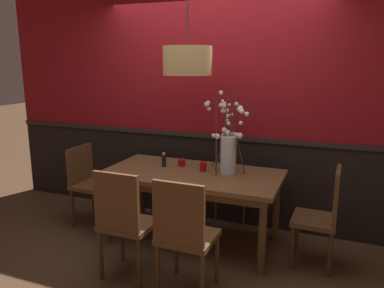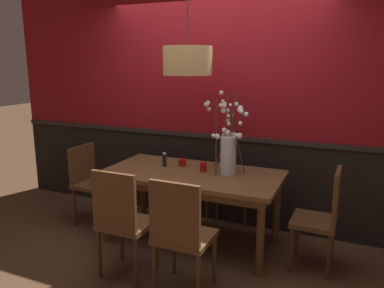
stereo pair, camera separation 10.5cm
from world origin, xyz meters
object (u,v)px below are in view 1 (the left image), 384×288
Objects in this scene: chair_head_east_end at (323,213)px; chair_far_side_left at (200,171)px; chair_near_side_right at (184,232)px; dining_table at (192,180)px; chair_far_side_right at (238,174)px; chair_head_west_end at (90,180)px; candle_holder_nearer_center at (182,162)px; chair_near_side_left at (124,219)px; condiment_bottle at (164,160)px; vase_with_blossoms at (228,148)px; candle_holder_nearer_edge at (203,167)px; pendant_lamp at (188,61)px.

chair_far_side_left is at bearing 149.68° from chair_head_east_end.
chair_near_side_right is at bearing -138.59° from chair_head_east_end.
dining_table is 0.91m from chair_far_side_left.
dining_table is 1.96× the size of chair_far_side_right.
chair_head_west_end is 1.12m from candle_holder_nearer_center.
condiment_bottle is at bearing 94.82° from chair_near_side_left.
chair_head_west_end is at bearing -175.83° from vase_with_blossoms.
chair_near_side_left reaches higher than chair_head_east_end.
candle_holder_nearer_center is 0.29m from candle_holder_nearer_edge.
chair_near_side_right is at bearing -56.40° from condiment_bottle.
chair_far_side_right is at bearing 72.91° from dining_table.
condiment_bottle is at bearing -152.71° from candle_holder_nearer_center.
chair_near_side_right is 6.60× the size of condiment_bottle.
chair_near_side_right is 1.32m from chair_head_east_end.
chair_near_side_left is 10.41× the size of candle_holder_nearer_edge.
candle_holder_nearer_center is at bearing 129.53° from pendant_lamp.
chair_far_side_left reaches higher than candle_holder_nearer_edge.
chair_far_side_left is (-0.24, 0.87, -0.16)m from dining_table.
chair_head_east_end is 6.31× the size of condiment_bottle.
candle_holder_nearer_edge is at bearing 3.76° from chair_head_west_end.
chair_head_west_end is 1.74m from chair_far_side_right.
chair_far_side_left reaches higher than candle_holder_nearer_center.
chair_near_side_left is at bearing -105.22° from pendant_lamp.
chair_near_side_right is at bearing -78.39° from candle_holder_nearer_edge.
chair_near_side_left is at bearing -151.69° from chair_head_east_end.
chair_near_side_right reaches higher than chair_head_west_end.
candle_holder_nearer_center is (-0.19, 0.17, 0.12)m from dining_table.
chair_far_side_left is at bearing 177.59° from chair_far_side_right.
chair_far_side_left is 0.75m from candle_holder_nearer_center.
candle_holder_nearer_edge is at bearing -102.51° from chair_far_side_right.
chair_far_side_left is 0.92× the size of pendant_lamp.
vase_with_blossoms is 0.72m from condiment_bottle.
chair_near_side_right is 1.62m from pendant_lamp.
chair_near_side_left is 1.04m from candle_holder_nearer_edge.
chair_far_side_left reaches higher than dining_table.
chair_near_side_left reaches higher than condiment_bottle.
chair_near_side_left is 1.06m from candle_holder_nearer_center.
chair_far_side_right is 1.01× the size of chair_far_side_left.
condiment_bottle is (-0.36, 0.08, 0.15)m from dining_table.
chair_near_side_right is at bearing -3.40° from chair_near_side_left.
chair_near_side_right is 1.21× the size of vase_with_blossoms.
chair_head_east_end is at bearing -4.67° from candle_holder_nearer_edge.
pendant_lamp is at bearing 74.78° from chair_near_side_left.
pendant_lamp is (-0.31, -0.85, 1.34)m from chair_far_side_right.
candle_holder_nearer_center is (-0.53, 0.06, -0.21)m from vase_with_blossoms.
dining_table is 1.19m from pendant_lamp.
chair_near_side_right is at bearing -29.60° from chair_head_west_end.
chair_near_side_left is (-1.56, -0.84, 0.03)m from chair_head_east_end.
chair_far_side_right is 1.03m from condiment_bottle.
chair_far_side_right is at bearing 90.95° from chair_near_side_right.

